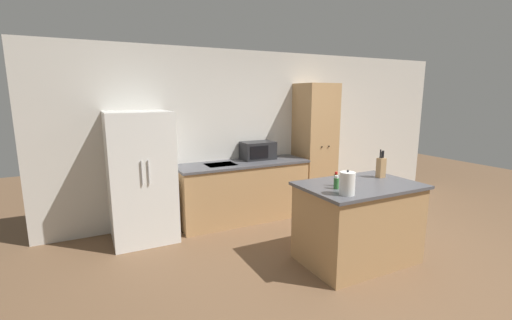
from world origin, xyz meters
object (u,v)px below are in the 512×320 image
Objects in this scene: microwave at (258,150)px; kettle at (347,183)px; pantry_cabinet at (315,147)px; refrigerator at (141,177)px; spice_bottle_tall_dark at (336,183)px; spice_bottle_amber_oil at (336,179)px; knife_block at (381,167)px; spice_bottle_short_red at (346,179)px.

kettle is at bearing -93.19° from microwave.
pantry_cabinet is 8.16× the size of kettle.
spice_bottle_tall_dark is at bearing -45.96° from refrigerator.
refrigerator is 3.31× the size of microwave.
spice_bottle_amber_oil is at bearing 68.72° from kettle.
knife_block is 0.84m from spice_bottle_tall_dark.
spice_bottle_amber_oil is at bearing -89.95° from microwave.
microwave is (1.82, 0.18, 0.19)m from refrigerator.
refrigerator is 2.61m from spice_bottle_short_red.
kettle is (-0.25, -0.30, 0.05)m from spice_bottle_short_red.
spice_bottle_short_red is 0.85× the size of spice_bottle_amber_oil.
knife_block reaches higher than spice_bottle_amber_oil.
microwave is 3.60× the size of spice_bottle_tall_dark.
spice_bottle_short_red is at bearing -172.41° from knife_block.
spice_bottle_tall_dark is 0.56× the size of kettle.
pantry_cabinet reaches higher than spice_bottle_tall_dark.
kettle is at bearing -111.28° from spice_bottle_amber_oil.
knife_block is 2.60× the size of spice_bottle_short_red.
spice_bottle_amber_oil is at bearing 52.35° from spice_bottle_tall_dark.
refrigerator reaches higher than spice_bottle_amber_oil.
spice_bottle_short_red is at bearing -41.64° from refrigerator.
refrigerator reaches higher than knife_block.
spice_bottle_amber_oil is (0.00, -1.90, -0.05)m from microwave.
pantry_cabinet is 2.08m from spice_bottle_amber_oil.
spice_bottle_tall_dark is at bearing 77.26° from kettle.
spice_bottle_amber_oil is (-0.12, 0.02, 0.01)m from spice_bottle_short_red.
refrigerator reaches higher than microwave.
spice_bottle_amber_oil is at bearing -175.03° from knife_block.
spice_bottle_amber_oil is (0.07, 0.10, 0.01)m from spice_bottle_tall_dark.
kettle is (-0.87, -0.39, -0.01)m from knife_block.
kettle is at bearing -156.07° from knife_block.
knife_block is 0.95m from kettle.
kettle is (-0.05, -0.23, 0.05)m from spice_bottle_tall_dark.
spice_bottle_amber_oil reaches higher than spice_bottle_tall_dark.
refrigerator is 0.81× the size of pantry_cabinet.
microwave is 2.00m from spice_bottle_tall_dark.
microwave reaches higher than spice_bottle_amber_oil.
spice_bottle_short_red is (-0.91, -1.82, -0.06)m from pantry_cabinet.
spice_bottle_amber_oil is 0.35m from kettle.
knife_block is at bearing 23.93° from kettle.
microwave is 1.92m from spice_bottle_short_red.
pantry_cabinet reaches higher than refrigerator.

